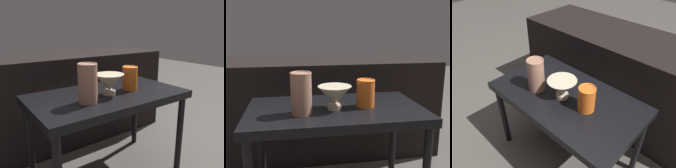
# 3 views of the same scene
# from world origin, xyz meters

# --- Properties ---
(table) EXTENTS (0.82, 0.47, 0.50)m
(table) POSITION_xyz_m (0.00, 0.00, 0.45)
(table) COLOR black
(table) RESTS_ON ground_plane
(couch_backdrop) EXTENTS (1.53, 0.50, 0.65)m
(couch_backdrop) POSITION_xyz_m (0.00, 0.60, 0.32)
(couch_backdrop) COLOR black
(couch_backdrop) RESTS_ON ground_plane
(bowl) EXTENTS (0.15, 0.15, 0.11)m
(bowl) POSITION_xyz_m (-0.01, -0.02, 0.56)
(bowl) COLOR #C1B293
(bowl) RESTS_ON table
(vase_textured_left) EXTENTS (0.09, 0.09, 0.18)m
(vase_textured_left) POSITION_xyz_m (-0.16, -0.07, 0.60)
(vase_textured_left) COLOR #996B56
(vase_textured_left) RESTS_ON table
(vase_colorful_right) EXTENTS (0.09, 0.09, 0.13)m
(vase_colorful_right) POSITION_xyz_m (0.14, -0.01, 0.57)
(vase_colorful_right) COLOR orange
(vase_colorful_right) RESTS_ON table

